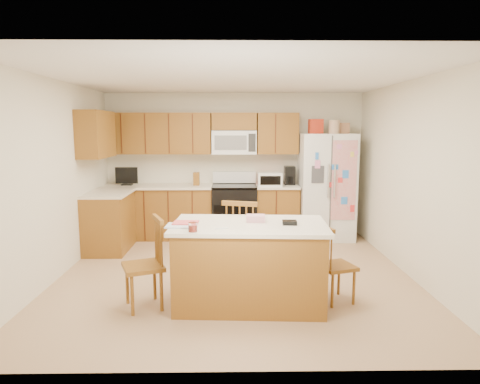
{
  "coord_description": "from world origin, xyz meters",
  "views": [
    {
      "loc": [
        -0.02,
        -5.36,
        1.89
      ],
      "look_at": [
        0.07,
        0.35,
        1.04
      ],
      "focal_mm": 32.0,
      "sensor_mm": 36.0,
      "label": 1
    }
  ],
  "objects_px": {
    "island": "(249,264)",
    "windsor_chair_right": "(335,266)",
    "refrigerator": "(326,185)",
    "windsor_chair_left": "(146,265)",
    "windsor_chair_back": "(243,244)",
    "stove": "(234,211)"
  },
  "relations": [
    {
      "from": "island",
      "to": "windsor_chair_right",
      "type": "relative_size",
      "value": 1.99
    },
    {
      "from": "refrigerator",
      "to": "island",
      "type": "height_order",
      "value": "refrigerator"
    },
    {
      "from": "refrigerator",
      "to": "windsor_chair_left",
      "type": "xyz_separation_m",
      "value": [
        -2.52,
        -2.87,
        -0.46
      ]
    },
    {
      "from": "island",
      "to": "windsor_chair_right",
      "type": "height_order",
      "value": "island"
    },
    {
      "from": "island",
      "to": "windsor_chair_back",
      "type": "relative_size",
      "value": 1.64
    },
    {
      "from": "windsor_chair_right",
      "to": "stove",
      "type": "bearing_deg",
      "value": 111.1
    },
    {
      "from": "stove",
      "to": "refrigerator",
      "type": "bearing_deg",
      "value": -2.3
    },
    {
      "from": "windsor_chair_left",
      "to": "windsor_chair_back",
      "type": "height_order",
      "value": "windsor_chair_back"
    },
    {
      "from": "windsor_chair_left",
      "to": "windsor_chair_right",
      "type": "relative_size",
      "value": 1.13
    },
    {
      "from": "windsor_chair_back",
      "to": "stove",
      "type": "bearing_deg",
      "value": 92.46
    },
    {
      "from": "stove",
      "to": "island",
      "type": "height_order",
      "value": "stove"
    },
    {
      "from": "island",
      "to": "windsor_chair_left",
      "type": "height_order",
      "value": "island"
    },
    {
      "from": "refrigerator",
      "to": "island",
      "type": "relative_size",
      "value": 1.19
    },
    {
      "from": "refrigerator",
      "to": "windsor_chair_right",
      "type": "distance_m",
      "value": 2.84
    },
    {
      "from": "island",
      "to": "windsor_chair_right",
      "type": "xyz_separation_m",
      "value": [
        0.93,
        0.05,
        -0.04
      ]
    },
    {
      "from": "refrigerator",
      "to": "island",
      "type": "xyz_separation_m",
      "value": [
        -1.42,
        -2.8,
        -0.47
      ]
    },
    {
      "from": "stove",
      "to": "windsor_chair_right",
      "type": "relative_size",
      "value": 1.31
    },
    {
      "from": "stove",
      "to": "windsor_chair_left",
      "type": "height_order",
      "value": "stove"
    },
    {
      "from": "stove",
      "to": "windsor_chair_left",
      "type": "distance_m",
      "value": 3.08
    },
    {
      "from": "refrigerator",
      "to": "windsor_chair_left",
      "type": "distance_m",
      "value": 3.84
    },
    {
      "from": "island",
      "to": "windsor_chair_back",
      "type": "xyz_separation_m",
      "value": [
        -0.06,
        0.65,
        0.04
      ]
    },
    {
      "from": "stove",
      "to": "windsor_chair_back",
      "type": "relative_size",
      "value": 1.08
    }
  ]
}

